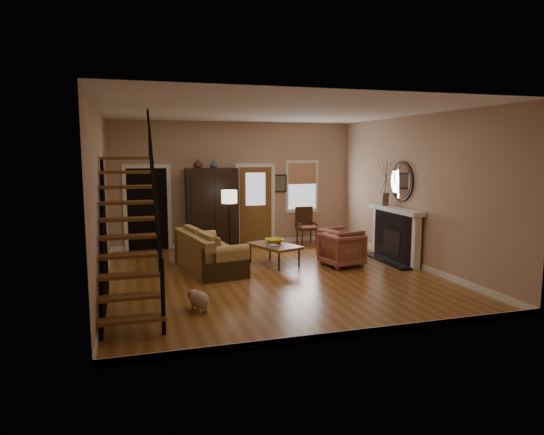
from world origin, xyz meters
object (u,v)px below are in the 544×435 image
object	(u,v)px
sofa	(210,252)
side_chair	(307,226)
floor_lamp	(230,224)
armoire	(212,209)
coffee_table	(274,255)
armchair_left	(342,250)
armchair_right	(341,244)

from	to	relation	value
sofa	side_chair	distance (m)	3.66
floor_lamp	armoire	bearing A→B (deg)	100.63
sofa	coffee_table	size ratio (longest dim) A/B	1.78
armoire	armchair_left	world-z (taller)	armoire
armoire	coffee_table	size ratio (longest dim) A/B	1.74
coffee_table	armchair_left	world-z (taller)	armchair_left
sofa	armchair_right	bearing A→B (deg)	-8.53
sofa	armchair_left	bearing A→B (deg)	-18.98
coffee_table	floor_lamp	size ratio (longest dim) A/B	0.75
sofa	coffee_table	world-z (taller)	sofa
armchair_left	side_chair	world-z (taller)	side_chair
armchair_right	sofa	bearing A→B (deg)	77.70
side_chair	armoire	bearing A→B (deg)	175.52
side_chair	floor_lamp	bearing A→B (deg)	-157.35
armoire	floor_lamp	world-z (taller)	armoire
armoire	side_chair	size ratio (longest dim) A/B	2.06
floor_lamp	side_chair	distance (m)	2.54
coffee_table	floor_lamp	distance (m)	1.42
armoire	coffee_table	world-z (taller)	armoire
coffee_table	side_chair	xyz separation A→B (m)	(1.53, 2.00, 0.28)
armoire	floor_lamp	bearing A→B (deg)	-79.37
armchair_right	armchair_left	bearing A→B (deg)	144.43
armchair_left	side_chair	size ratio (longest dim) A/B	0.80
armoire	armchair_left	distance (m)	3.73
side_chair	armchair_right	bearing A→B (deg)	-87.70
coffee_table	floor_lamp	xyz separation A→B (m)	(-0.80, 1.03, 0.58)
armchair_right	floor_lamp	bearing A→B (deg)	52.70
floor_lamp	side_chair	bearing A→B (deg)	22.65
sofa	floor_lamp	distance (m)	1.37
coffee_table	armchair_left	distance (m)	1.51
sofa	coffee_table	distance (m)	1.48
armoire	side_chair	distance (m)	2.61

